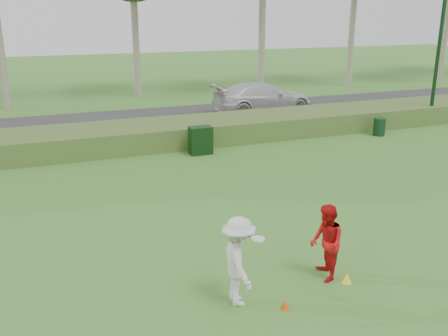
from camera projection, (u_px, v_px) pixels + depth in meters
name	position (u px, v px, depth m)	size (l,w,h in m)	color
ground	(293.00, 278.00, 10.67)	(120.00, 120.00, 0.00)	#347226
reed_strip	(155.00, 134.00, 21.18)	(80.00, 3.00, 0.90)	#416126
park_road	(132.00, 121.00, 25.74)	(80.00, 6.00, 0.06)	#2D2D2D
lamp_post	(444.00, 8.00, 23.64)	(0.70, 0.70, 8.18)	black
player_white	(239.00, 261.00, 9.52)	(0.93, 1.22, 1.79)	silver
player_red	(326.00, 243.00, 10.44)	(0.80, 0.63, 1.65)	red
cone_orange	(285.00, 305.00, 9.54)	(0.17, 0.17, 0.19)	#E3510B
cone_yellow	(347.00, 278.00, 10.47)	(0.21, 0.21, 0.23)	yellow
utility_cabinet	(201.00, 140.00, 19.77)	(0.88, 0.55, 1.10)	black
trash_bin	(379.00, 127.00, 22.76)	(0.54, 0.54, 0.80)	black
car_right	(263.00, 98.00, 27.55)	(2.29, 5.63, 1.63)	silver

